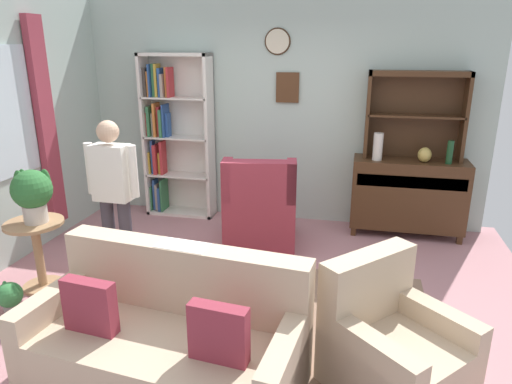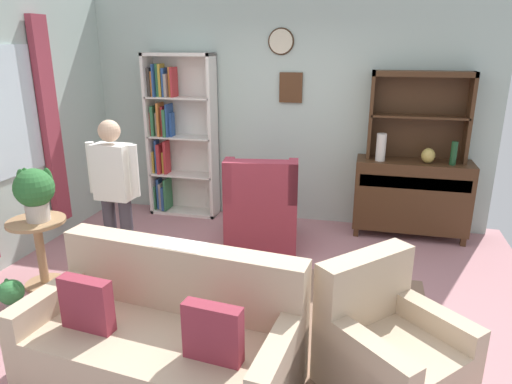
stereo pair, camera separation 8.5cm
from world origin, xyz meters
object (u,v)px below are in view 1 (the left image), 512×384
at_px(couch_floral, 168,342).
at_px(person_reading, 114,191).
at_px(armchair_floral, 393,349).
at_px(wingback_chair, 260,215).
at_px(book_stack, 233,263).
at_px(sideboard_hutch, 416,103).
at_px(coffee_table, 228,275).
at_px(potted_plant_large, 32,192).
at_px(sideboard, 408,194).
at_px(vase_tall, 378,147).
at_px(plant_stand, 38,247).
at_px(potted_plant_small, 10,296).
at_px(bottle_wine, 450,152).
at_px(vase_round, 425,155).
at_px(bookshelf, 173,135).

bearing_deg(couch_floral, person_reading, 129.29).
height_order(armchair_floral, wingback_chair, wingback_chair).
bearing_deg(armchair_floral, book_stack, 151.58).
xyz_separation_m(sideboard_hutch, person_reading, (-2.80, -1.88, -0.65)).
height_order(couch_floral, coffee_table, couch_floral).
bearing_deg(potted_plant_large, sideboard, 31.37).
bearing_deg(book_stack, vase_tall, 59.09).
bearing_deg(wingback_chair, sideboard, 24.42).
bearing_deg(sideboard, plant_stand, -148.70).
distance_m(sideboard, potted_plant_small, 4.28).
xyz_separation_m(vase_tall, person_reading, (-2.41, -1.70, -0.17)).
bearing_deg(book_stack, bottle_wine, 45.10).
relative_size(vase_round, coffee_table, 0.21).
bearing_deg(sideboard_hutch, plant_stand, -147.39).
relative_size(bottle_wine, book_stack, 1.24).
bearing_deg(potted_plant_small, vase_round, 35.32).
relative_size(armchair_floral, person_reading, 0.69).
xyz_separation_m(couch_floral, book_stack, (0.19, 0.98, 0.13)).
relative_size(sideboard, couch_floral, 0.69).
bearing_deg(potted_plant_small, potted_plant_large, 92.59).
relative_size(bookshelf, couch_floral, 1.12).
bearing_deg(sideboard_hutch, wingback_chair, -152.49).
distance_m(bottle_wine, potted_plant_large, 4.31).
distance_m(vase_round, book_stack, 2.69).
distance_m(sideboard, book_stack, 2.60).
xyz_separation_m(bottle_wine, potted_plant_large, (-3.81, -2.00, -0.10)).
relative_size(coffee_table, book_stack, 3.74).
distance_m(vase_tall, potted_plant_small, 4.01).
bearing_deg(sideboard_hutch, vase_round, -53.52).
relative_size(bookshelf, wingback_chair, 2.00).
xyz_separation_m(bottle_wine, book_stack, (-1.97, -1.98, -0.61)).
relative_size(sideboard, plant_stand, 1.96).
xyz_separation_m(plant_stand, person_reading, (0.65, 0.32, 0.50)).
xyz_separation_m(sideboard, sideboard_hutch, (0.00, 0.11, 1.05)).
bearing_deg(person_reading, plant_stand, -153.53).
relative_size(bookshelf, sideboard_hutch, 1.91).
height_order(bookshelf, book_stack, bookshelf).
bearing_deg(plant_stand, sideboard_hutch, 32.61).
distance_m(armchair_floral, wingback_chair, 2.41).
xyz_separation_m(sideboard_hutch, book_stack, (-1.58, -2.17, -1.12)).
height_order(sideboard_hutch, couch_floral, sideboard_hutch).
relative_size(sideboard, bottle_wine, 4.92).
distance_m(sideboard, potted_plant_large, 4.03).
height_order(sideboard_hutch, book_stack, sideboard_hutch).
height_order(vase_tall, vase_round, vase_tall).
relative_size(vase_round, book_stack, 0.79).
distance_m(bookshelf, coffee_table, 2.69).
xyz_separation_m(sideboard, vase_tall, (-0.39, -0.08, 0.57)).
height_order(wingback_chair, plant_stand, wingback_chair).
xyz_separation_m(couch_floral, wingback_chair, (0.13, 2.30, 0.07)).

